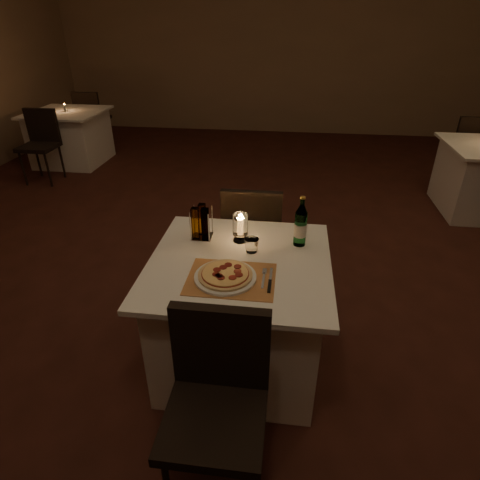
# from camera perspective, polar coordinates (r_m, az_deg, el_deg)

# --- Properties ---
(floor) EXTENTS (8.00, 10.00, 0.02)m
(floor) POSITION_cam_1_polar(r_m,az_deg,el_deg) (3.29, 2.43, -6.66)
(floor) COLOR #411B14
(floor) RESTS_ON ground
(wall_back) EXTENTS (8.00, 0.02, 3.00)m
(wall_back) POSITION_cam_1_polar(r_m,az_deg,el_deg) (7.68, 6.53, 26.02)
(wall_back) COLOR #937456
(wall_back) RESTS_ON ground
(main_table) EXTENTS (1.00, 1.00, 0.74)m
(main_table) POSITION_cam_1_polar(r_m,az_deg,el_deg) (2.43, -0.06, -10.29)
(main_table) COLOR white
(main_table) RESTS_ON ground
(chair_near) EXTENTS (0.42, 0.42, 0.90)m
(chair_near) POSITION_cam_1_polar(r_m,az_deg,el_deg) (1.80, -3.22, -20.41)
(chair_near) COLOR black
(chair_near) RESTS_ON ground
(chair_far) EXTENTS (0.42, 0.42, 0.90)m
(chair_far) POSITION_cam_1_polar(r_m,az_deg,el_deg) (2.92, 1.76, 1.30)
(chair_far) COLOR black
(chair_far) RESTS_ON ground
(placemat) EXTENTS (0.45, 0.34, 0.00)m
(placemat) POSITION_cam_1_polar(r_m,az_deg,el_deg) (2.06, -1.27, -5.53)
(placemat) COLOR #BB7740
(placemat) RESTS_ON main_table
(plate) EXTENTS (0.32, 0.32, 0.01)m
(plate) POSITION_cam_1_polar(r_m,az_deg,el_deg) (2.06, -2.10, -5.26)
(plate) COLOR white
(plate) RESTS_ON placemat
(pizza) EXTENTS (0.28, 0.28, 0.02)m
(pizza) POSITION_cam_1_polar(r_m,az_deg,el_deg) (2.05, -2.10, -4.88)
(pizza) COLOR #D8B77F
(pizza) RESTS_ON plate
(fork) EXTENTS (0.02, 0.18, 0.00)m
(fork) POSITION_cam_1_polar(r_m,az_deg,el_deg) (2.07, 3.40, -5.24)
(fork) COLOR silver
(fork) RESTS_ON placemat
(knife) EXTENTS (0.02, 0.22, 0.01)m
(knife) POSITION_cam_1_polar(r_m,az_deg,el_deg) (2.02, 4.26, -6.20)
(knife) COLOR black
(knife) RESTS_ON placemat
(tumbler) EXTENTS (0.08, 0.08, 0.08)m
(tumbler) POSITION_cam_1_polar(r_m,az_deg,el_deg) (2.28, 1.66, -0.75)
(tumbler) COLOR white
(tumbler) RESTS_ON main_table
(water_bottle) EXTENTS (0.07, 0.07, 0.30)m
(water_bottle) POSITION_cam_1_polar(r_m,az_deg,el_deg) (2.33, 8.60, 2.00)
(water_bottle) COLOR #60B372
(water_bottle) RESTS_ON main_table
(hurricane_candle) EXTENTS (0.09, 0.09, 0.17)m
(hurricane_candle) POSITION_cam_1_polar(r_m,az_deg,el_deg) (2.36, 0.04, 2.09)
(hurricane_candle) COLOR white
(hurricane_candle) RESTS_ON main_table
(cruet_caddy) EXTENTS (0.12, 0.12, 0.21)m
(cruet_caddy) POSITION_cam_1_polar(r_m,az_deg,el_deg) (2.40, -5.56, 2.35)
(cruet_caddy) COLOR white
(cruet_caddy) RESTS_ON main_table
(neighbor_table_left) EXTENTS (1.00, 1.00, 0.74)m
(neighbor_table_left) POSITION_cam_1_polar(r_m,az_deg,el_deg) (6.50, -22.90, 13.33)
(neighbor_table_left) COLOR white
(neighbor_table_left) RESTS_ON ground
(neighbor_chair_la) EXTENTS (0.42, 0.42, 0.90)m
(neighbor_chair_la) POSITION_cam_1_polar(r_m,az_deg,el_deg) (5.87, -26.50, 12.84)
(neighbor_chair_la) COLOR black
(neighbor_chair_la) RESTS_ON ground
(neighbor_chair_lb) EXTENTS (0.42, 0.42, 0.90)m
(neighbor_chair_lb) POSITION_cam_1_polar(r_m,az_deg,el_deg) (7.07, -20.44, 16.41)
(neighbor_chair_lb) COLOR black
(neighbor_chair_lb) RESTS_ON ground
(neighbor_candle_left) EXTENTS (0.03, 0.03, 0.11)m
(neighbor_candle_left) POSITION_cam_1_polar(r_m,az_deg,el_deg) (6.41, -23.64, 16.86)
(neighbor_candle_left) COLOR white
(neighbor_candle_left) RESTS_ON neighbor_table_left
(neighbor_chair_rb) EXTENTS (0.42, 0.42, 0.90)m
(neighbor_chair_rb) POSITION_cam_1_polar(r_m,az_deg,el_deg) (5.72, 29.75, 11.69)
(neighbor_chair_rb) COLOR black
(neighbor_chair_rb) RESTS_ON ground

